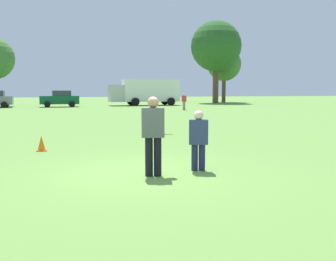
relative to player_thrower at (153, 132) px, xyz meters
name	(u,v)px	position (x,y,z in m)	size (l,w,h in m)	color
ground_plane	(146,174)	(-0.11, 0.28, -1.00)	(186.83, 186.83, 0.00)	#608C3D
player_thrower	(153,132)	(0.00, 0.00, 0.00)	(0.56, 0.41, 1.77)	black
player_defender	(198,137)	(1.17, 0.29, -0.20)	(0.51, 0.39, 1.44)	#1E234C
frisbee	(167,134)	(0.31, 0.02, -0.07)	(0.27, 0.27, 0.07)	yellow
traffic_cone	(41,144)	(-2.57, 4.44, -0.77)	(0.32, 0.32, 0.48)	#D8590C
parked_car_near_right	(60,99)	(-1.93, 36.76, -0.07)	(4.24, 2.28, 1.82)	#0C4C2D
box_truck	(146,91)	(8.22, 38.66, 0.75)	(8.55, 3.13, 3.18)	white
bystander_sideline_watcher	(184,101)	(9.39, 26.96, -0.13)	(0.49, 0.43, 1.54)	gray
tree_center_elm	(216,46)	(19.67, 44.16, 7.02)	(7.17, 7.17, 11.65)	brown
tree_east_birch	(224,64)	(22.12, 46.86, 4.72)	(5.12, 5.12, 8.32)	brown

